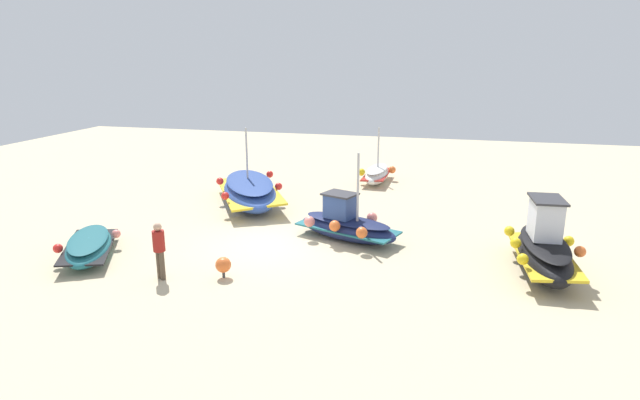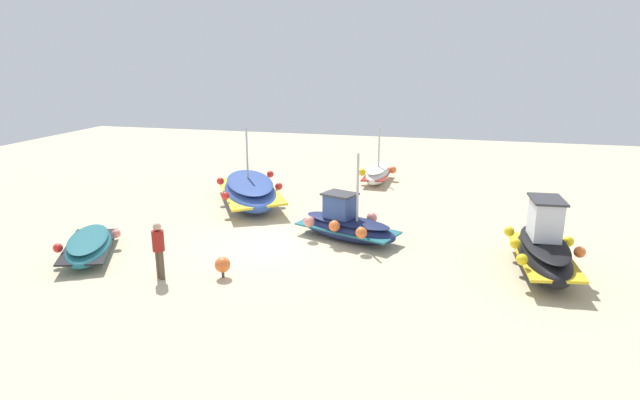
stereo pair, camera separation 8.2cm
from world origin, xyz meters
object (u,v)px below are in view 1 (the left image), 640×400
object	(u,v)px
fishing_boat_1	(89,246)
fishing_boat_3	(346,225)
person_walking	(159,247)
fishing_boat_0	(544,250)
fishing_boat_4	(249,191)
fishing_boat_2	(377,174)
mooring_buoy_0	(223,265)

from	to	relation	value
fishing_boat_1	fishing_boat_3	bearing A→B (deg)	88.01
fishing_boat_1	person_walking	size ratio (longest dim) A/B	2.18
fishing_boat_0	fishing_boat_4	distance (m)	11.40
fishing_boat_3	fishing_boat_4	xyz separation A→B (m)	(4.63, -3.15, 0.06)
fishing_boat_2	person_walking	world-z (taller)	fishing_boat_2
fishing_boat_2	person_walking	size ratio (longest dim) A/B	1.93
fishing_boat_0	fishing_boat_1	distance (m)	13.19
fishing_boat_4	mooring_buoy_0	xyz separation A→B (m)	(-2.01, 7.03, -0.18)
fishing_boat_2	fishing_boat_3	size ratio (longest dim) A/B	0.82
mooring_buoy_0	fishing_boat_0	bearing A→B (deg)	-163.33
fishing_boat_3	mooring_buoy_0	size ratio (longest dim) A/B	6.37
fishing_boat_0	fishing_boat_3	world-z (taller)	fishing_boat_3
fishing_boat_1	fishing_boat_2	world-z (taller)	fishing_boat_2
fishing_boat_1	fishing_boat_3	size ratio (longest dim) A/B	0.92
fishing_boat_3	fishing_boat_4	distance (m)	5.60
fishing_boat_0	mooring_buoy_0	world-z (taller)	fishing_boat_0
fishing_boat_2	mooring_buoy_0	size ratio (longest dim) A/B	5.21
fishing_boat_1	mooring_buoy_0	size ratio (longest dim) A/B	5.89
fishing_boat_2	fishing_boat_4	distance (m)	6.73
person_walking	fishing_boat_0	bearing A→B (deg)	-45.26
fishing_boat_3	person_walking	bearing A→B (deg)	66.97
mooring_buoy_0	person_walking	bearing A→B (deg)	16.62
fishing_boat_0	fishing_boat_3	distance (m)	6.00
fishing_boat_4	person_walking	distance (m)	7.53
fishing_boat_3	mooring_buoy_0	world-z (taller)	fishing_boat_3
fishing_boat_0	fishing_boat_3	bearing A→B (deg)	73.01
fishing_boat_0	fishing_boat_4	bearing A→B (deg)	62.78
fishing_boat_2	fishing_boat_4	world-z (taller)	fishing_boat_4
fishing_boat_4	mooring_buoy_0	world-z (taller)	fishing_boat_4
fishing_boat_4	person_walking	size ratio (longest dim) A/B	3.50
fishing_boat_1	person_walking	distance (m)	3.14
fishing_boat_2	fishing_boat_3	distance (m)	8.19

